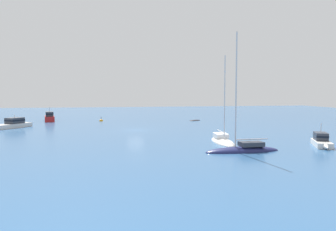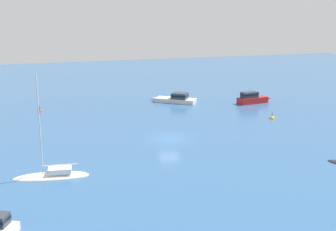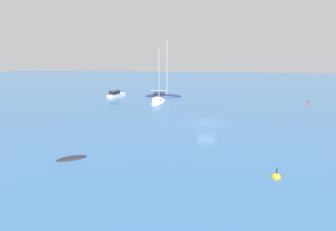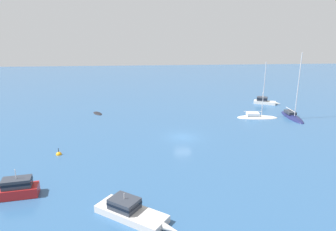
{
  "view_description": "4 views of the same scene",
  "coord_description": "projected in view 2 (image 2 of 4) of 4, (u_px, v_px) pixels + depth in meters",
  "views": [
    {
      "loc": [
        5.14,
        53.5,
        6.1
      ],
      "look_at": [
        -4.58,
        3.22,
        2.46
      ],
      "focal_mm": 36.57,
      "sensor_mm": 36.0,
      "label": 1
    },
    {
      "loc": [
        -51.67,
        15.43,
        16.61
      ],
      "look_at": [
        1.82,
        -0.34,
        2.54
      ],
      "focal_mm": 47.98,
      "sensor_mm": 36.0,
      "label": 2
    },
    {
      "loc": [
        -1.52,
        -41.2,
        11.06
      ],
      "look_at": [
        -5.34,
        -2.93,
        1.69
      ],
      "focal_mm": 31.44,
      "sensor_mm": 36.0,
      "label": 3
    },
    {
      "loc": [
        45.12,
        -5.42,
        17.34
      ],
      "look_at": [
        -3.43,
        -2.08,
        2.49
      ],
      "focal_mm": 33.7,
      "sensor_mm": 36.0,
      "label": 4
    }
  ],
  "objects": [
    {
      "name": "yacht",
      "position": [
        52.0,
        176.0,
        43.9
      ],
      "size": [
        2.82,
        7.53,
        10.7
      ],
      "rotation": [
        0.0,
        0.0,
        1.48
      ],
      "color": "silver",
      "rests_on": "ground"
    },
    {
      "name": "motor_cruiser_2",
      "position": [
        176.0,
        99.0,
        76.78
      ],
      "size": [
        6.21,
        7.88,
        2.2
      ],
      "rotation": [
        0.0,
        0.0,
        0.96
      ],
      "color": "silver",
      "rests_on": "ground"
    },
    {
      "name": "motor_cruiser",
      "position": [
        253.0,
        98.0,
        76.14
      ],
      "size": [
        2.65,
        6.67,
        3.0
      ],
      "rotation": [
        0.0,
        0.0,
        4.88
      ],
      "color": "#B21E1E",
      "rests_on": "ground"
    },
    {
      "name": "channel_buoy",
      "position": [
        272.0,
        119.0,
        66.1
      ],
      "size": [
        0.77,
        0.77,
        1.3
      ],
      "color": "orange",
      "rests_on": "ground"
    },
    {
      "name": "ground_plane",
      "position": [
        170.0,
        139.0,
        56.35
      ],
      "size": [
        160.0,
        160.0,
        0.0
      ],
      "primitive_type": "plane",
      "color": "#2D5684"
    },
    {
      "name": "mooring_buoy",
      "position": [
        40.0,
        112.0,
        70.16
      ],
      "size": [
        0.67,
        0.67,
        1.27
      ],
      "color": "red",
      "rests_on": "ground"
    }
  ]
}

